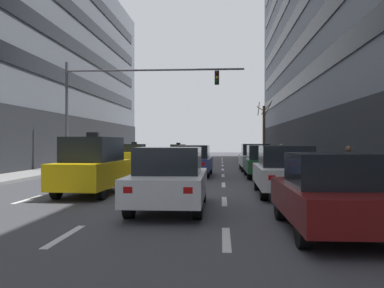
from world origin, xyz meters
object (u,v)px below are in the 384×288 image
(car_driving_3, at_px, (170,179))
(pedestrian_0, at_px, (281,153))
(taxi_driving_1, at_px, (179,152))
(car_parked_1, at_px, (285,171))
(street_tree_1, at_px, (264,131))
(car_parked_0, at_px, (330,194))
(car_parked_2, at_px, (264,162))
(pedestrian_1, at_px, (348,164))
(car_parked_3, at_px, (255,157))
(traffic_signal_0, at_px, (121,94))
(taxi_driving_2, at_px, (93,166))
(taxi_driving_4, at_px, (135,154))
(car_driving_0, at_px, (194,161))

(car_driving_3, relative_size, pedestrian_0, 2.88)
(taxi_driving_1, height_order, pedestrian_0, taxi_driving_1)
(car_parked_1, height_order, street_tree_1, street_tree_1)
(car_parked_1, bearing_deg, car_parked_0, -89.99)
(car_parked_2, height_order, pedestrian_1, pedestrian_1)
(car_parked_3, bearing_deg, pedestrian_0, 62.52)
(car_parked_2, bearing_deg, street_tree_1, 84.15)
(taxi_driving_1, bearing_deg, pedestrian_0, -54.99)
(car_driving_3, xyz_separation_m, car_parked_0, (3.59, -2.64, -0.04))
(car_parked_0, bearing_deg, pedestrian_0, 84.29)
(car_parked_2, distance_m, traffic_signal_0, 10.12)
(car_driving_3, distance_m, traffic_signal_0, 15.64)
(taxi_driving_1, distance_m, pedestrian_0, 15.81)
(taxi_driving_1, height_order, car_parked_0, taxi_driving_1)
(car_parked_0, bearing_deg, traffic_signal_0, 116.45)
(taxi_driving_2, relative_size, car_parked_0, 0.98)
(taxi_driving_4, bearing_deg, car_driving_3, -75.98)
(taxi_driving_2, height_order, taxi_driving_4, taxi_driving_2)
(car_parked_0, height_order, street_tree_1, street_tree_1)
(car_parked_3, bearing_deg, taxi_driving_1, 111.36)
(car_parked_0, distance_m, traffic_signal_0, 19.37)
(car_parked_1, distance_m, pedestrian_0, 17.06)
(taxi_driving_4, bearing_deg, car_parked_1, -65.70)
(taxi_driving_4, relative_size, car_parked_2, 1.02)
(traffic_signal_0, height_order, pedestrian_1, traffic_signal_0)
(taxi_driving_1, height_order, car_parked_1, taxi_driving_1)
(car_driving_0, distance_m, street_tree_1, 20.24)
(taxi_driving_4, relative_size, car_parked_1, 1.00)
(car_parked_3, height_order, pedestrian_1, car_parked_3)
(car_driving_3, distance_m, car_parked_1, 4.89)
(car_driving_0, xyz_separation_m, street_tree_1, (5.73, 19.30, 2.14))
(car_parked_2, height_order, traffic_signal_0, traffic_signal_0)
(car_parked_0, relative_size, pedestrian_1, 2.76)
(car_driving_3, relative_size, traffic_signal_0, 0.40)
(car_driving_3, relative_size, car_parked_1, 0.99)
(car_driving_0, xyz_separation_m, pedestrian_0, (5.96, 9.00, 0.22))
(car_parked_2, relative_size, street_tree_1, 0.77)
(taxi_driving_1, height_order, taxi_driving_2, taxi_driving_2)
(car_driving_3, xyz_separation_m, taxi_driving_4, (-6.29, 25.19, -0.00))
(taxi_driving_4, height_order, car_parked_2, taxi_driving_4)
(car_driving_3, xyz_separation_m, pedestrian_1, (5.93, 3.97, 0.20))
(taxi_driving_2, bearing_deg, taxi_driving_4, 98.24)
(car_parked_3, xyz_separation_m, pedestrian_1, (2.34, -11.87, 0.19))
(taxi_driving_1, xyz_separation_m, taxi_driving_2, (0.11, -30.14, 0.21))
(traffic_signal_0, height_order, pedestrian_0, traffic_signal_0)
(taxi_driving_4, height_order, car_parked_0, taxi_driving_4)
(taxi_driving_2, height_order, traffic_signal_0, traffic_signal_0)
(taxi_driving_4, height_order, pedestrian_1, taxi_driving_4)
(car_parked_3, relative_size, traffic_signal_0, 0.41)
(taxi_driving_2, xyz_separation_m, pedestrian_1, (9.01, 0.92, 0.04))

